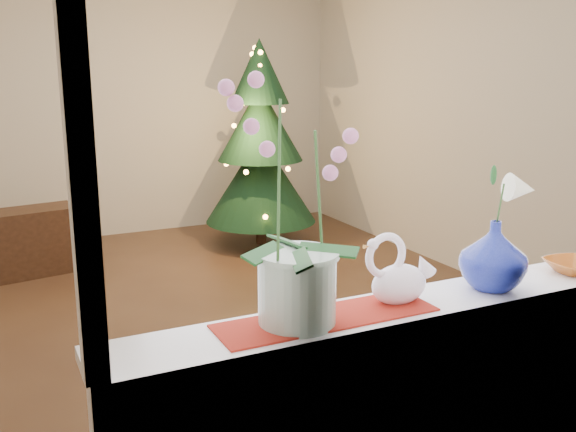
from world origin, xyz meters
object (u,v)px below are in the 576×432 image
swan (400,269)px  side_table (32,241)px  amber_dish (573,267)px  paperweight (499,278)px  xmas_tree (260,144)px  blue_vase (494,250)px  orchid_pot (297,203)px

swan → side_table: swan is taller
side_table → amber_dish: bearing=-77.3°
swan → paperweight: swan is taller
amber_dish → xmas_tree: bearing=83.6°
side_table → blue_vase: bearing=-82.5°
amber_dish → swan: bearing=178.2°
blue_vase → side_table: size_ratio=0.38×
amber_dish → side_table: size_ratio=0.22×
orchid_pot → paperweight: bearing=-1.9°
orchid_pot → side_table: orchid_pot is taller
orchid_pot → side_table: (-0.48, 3.88, -1.02)m
blue_vase → paperweight: blue_vase is taller
swan → orchid_pot: bearing=-164.9°
paperweight → swan: bearing=174.4°
swan → xmas_tree: bearing=86.0°
side_table → paperweight: bearing=-82.2°
orchid_pot → paperweight: size_ratio=9.93×
swan → amber_dish: bearing=11.3°
orchid_pot → swan: 0.45m
orchid_pot → amber_dish: orchid_pot is taller
swan → amber_dish: swan is taller
orchid_pot → amber_dish: size_ratio=4.51×
blue_vase → amber_dish: bearing=0.3°
xmas_tree → side_table: size_ratio=2.66×
blue_vase → side_table: blue_vase is taller
paperweight → xmas_tree: size_ratio=0.04×
amber_dish → xmas_tree: (0.44, 3.93, 0.02)m
orchid_pot → paperweight: 0.83m
side_table → swan: bearing=-87.4°
blue_vase → xmas_tree: xmas_tree is taller
paperweight → amber_dish: bearing=2.1°
swan → xmas_tree: 4.08m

